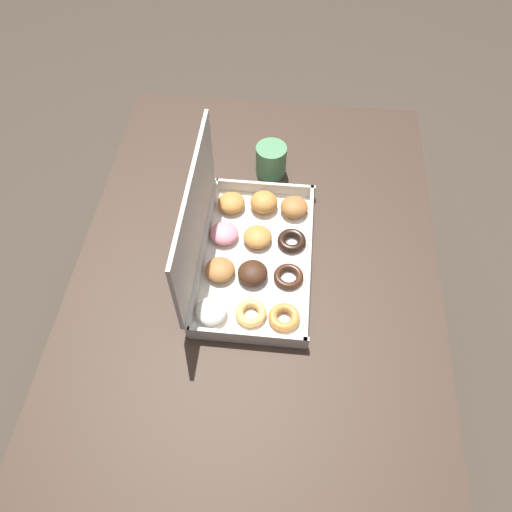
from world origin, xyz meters
TOP-DOWN VIEW (x-y plane):
  - ground_plane at (0.00, 0.00)m, footprint 8.00×8.00m
  - dining_table at (0.00, 0.00)m, footprint 1.17×0.79m
  - donut_box at (0.04, 0.04)m, footprint 0.40×0.25m
  - coffee_mug at (0.31, -0.01)m, footprint 0.08×0.08m

SIDE VIEW (x-z plane):
  - ground_plane at x=0.00m, z-range 0.00..0.00m
  - dining_table at x=0.00m, z-range 0.26..0.96m
  - coffee_mug at x=0.31m, z-range 0.71..0.79m
  - donut_box at x=0.04m, z-range 0.63..0.87m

